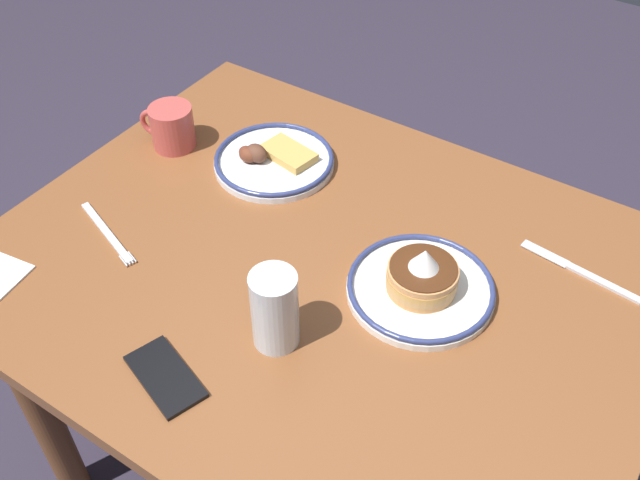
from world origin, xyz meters
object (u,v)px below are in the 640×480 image
object	(u,v)px
plate_center_pancakes	(421,284)
coffee_mug	(171,126)
cell_phone	(165,376)
drinking_glass	(275,313)
butter_knife	(580,271)
plate_near_main	(273,159)
fork_near	(108,234)

from	to	relation	value
plate_center_pancakes	coffee_mug	world-z (taller)	plate_center_pancakes
cell_phone	drinking_glass	bearing A→B (deg)	-103.12
plate_center_pancakes	drinking_glass	bearing A→B (deg)	55.57
drinking_glass	butter_knife	bearing A→B (deg)	-130.96
plate_center_pancakes	coffee_mug	size ratio (longest dim) A/B	2.08
cell_phone	butter_knife	xyz separation A→B (m)	(-0.46, -0.58, -0.00)
plate_near_main	plate_center_pancakes	world-z (taller)	plate_center_pancakes
coffee_mug	drinking_glass	bearing A→B (deg)	148.08
plate_near_main	cell_phone	bearing A→B (deg)	108.49
plate_near_main	butter_knife	bearing A→B (deg)	-175.47
drinking_glass	plate_center_pancakes	bearing A→B (deg)	-124.43
plate_near_main	plate_center_pancakes	xyz separation A→B (m)	(-0.43, 0.15, 0.01)
cell_phone	fork_near	size ratio (longest dim) A/B	0.72
plate_center_pancakes	cell_phone	xyz separation A→B (m)	(0.25, 0.38, -0.02)
plate_near_main	fork_near	bearing A→B (deg)	68.57
coffee_mug	butter_knife	distance (m)	0.87
plate_center_pancakes	butter_knife	bearing A→B (deg)	-136.83
plate_center_pancakes	drinking_glass	size ratio (longest dim) A/B	1.78
plate_center_pancakes	drinking_glass	distance (m)	0.27
coffee_mug	drinking_glass	size ratio (longest dim) A/B	0.85
plate_center_pancakes	butter_knife	distance (m)	0.30
plate_near_main	butter_knife	distance (m)	0.64
fork_near	butter_knife	world-z (taller)	same
coffee_mug	butter_knife	bearing A→B (deg)	-172.69
plate_near_main	fork_near	world-z (taller)	plate_near_main
butter_knife	fork_near	bearing A→B (deg)	26.97
fork_near	butter_knife	bearing A→B (deg)	-153.03
drinking_glass	coffee_mug	bearing A→B (deg)	-31.92
plate_near_main	fork_near	distance (m)	0.37
plate_near_main	plate_center_pancakes	size ratio (longest dim) A/B	0.98
plate_near_main	cell_phone	xyz separation A→B (m)	(-0.18, 0.53, -0.01)
plate_center_pancakes	fork_near	bearing A→B (deg)	19.00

